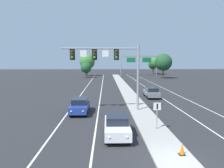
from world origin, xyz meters
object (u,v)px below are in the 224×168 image
at_px(car_receding_grey, 151,92).
at_px(tree_far_right_c, 157,62).
at_px(tree_far_right_b, 163,62).
at_px(tree_far_left_b, 86,68).
at_px(traffic_cone_median_nose, 182,149).
at_px(car_oncoming_white, 117,125).
at_px(highway_sign_gantry, 139,59).
at_px(car_oncoming_blue, 80,105).
at_px(overhead_signal_mast, 111,62).
at_px(median_sign_post, 157,111).
at_px(tree_far_right_a, 153,65).
at_px(tree_far_left_a, 87,62).

bearing_deg(car_receding_grey, tree_far_right_c, 75.61).
distance_m(tree_far_right_b, tree_far_left_b, 25.01).
bearing_deg(tree_far_right_c, traffic_cone_median_nose, -102.50).
xyz_separation_m(car_oncoming_white, highway_sign_gantry, (11.24, 61.04, 5.34)).
height_order(car_oncoming_blue, car_receding_grey, same).
xyz_separation_m(car_receding_grey, traffic_cone_median_nose, (-2.55, -19.98, -0.31)).
distance_m(overhead_signal_mast, median_sign_post, 8.56).
bearing_deg(overhead_signal_mast, tree_far_left_b, 98.56).
xyz_separation_m(car_oncoming_blue, tree_far_right_b, (21.06, 43.92, 4.31)).
distance_m(traffic_cone_median_nose, tree_far_right_b, 56.60).
relative_size(tree_far_right_a, tree_far_right_b, 0.77).
bearing_deg(tree_far_right_b, median_sign_post, -105.83).
bearing_deg(tree_far_left_b, traffic_cone_median_nose, -79.37).
bearing_deg(car_receding_grey, traffic_cone_median_nose, -97.28).
distance_m(overhead_signal_mast, highway_sign_gantry, 54.49).
distance_m(car_oncoming_white, tree_far_left_a, 63.27).
relative_size(median_sign_post, tree_far_left_a, 0.27).
xyz_separation_m(overhead_signal_mast, traffic_cone_median_nose, (3.89, -11.45, -5.03)).
bearing_deg(traffic_cone_median_nose, car_oncoming_white, 134.61).
xyz_separation_m(car_receding_grey, highway_sign_gantry, (5.06, 44.73, 5.34)).
height_order(car_receding_grey, tree_far_right_b, tree_far_right_b).
relative_size(tree_far_right_c, tree_far_left_b, 1.52).
bearing_deg(car_receding_grey, median_sign_post, -100.74).
bearing_deg(car_oncoming_blue, traffic_cone_median_nose, -56.11).
distance_m(highway_sign_gantry, tree_far_right_a, 18.03).
distance_m(overhead_signal_mast, tree_far_right_a, 71.79).
bearing_deg(highway_sign_gantry, tree_far_right_c, 46.42).
bearing_deg(highway_sign_gantry, car_receding_grey, -96.46).
height_order(highway_sign_gantry, tree_far_right_b, tree_far_right_b).
bearing_deg(median_sign_post, highway_sign_gantry, 82.45).
xyz_separation_m(car_oncoming_blue, tree_far_left_b, (-3.66, 47.25, 2.51)).
bearing_deg(car_receding_grey, highway_sign_gantry, 83.54).
relative_size(car_receding_grey, tree_far_right_c, 0.58).
xyz_separation_m(car_receding_grey, tree_far_right_b, (11.27, 34.71, 4.31)).
bearing_deg(tree_far_right_c, overhead_signal_mast, -107.98).
height_order(traffic_cone_median_nose, tree_far_right_a, tree_far_right_a).
relative_size(overhead_signal_mast, median_sign_post, 3.86).
relative_size(median_sign_post, tree_far_right_c, 0.28).
xyz_separation_m(car_receding_grey, tree_far_left_b, (-13.44, 38.04, 2.51)).
relative_size(overhead_signal_mast, highway_sign_gantry, 0.64).
bearing_deg(tree_far_right_c, tree_far_left_a, -164.59).
distance_m(tree_far_right_c, tree_far_left_b, 31.64).
relative_size(tree_far_right_a, tree_far_left_a, 0.75).
bearing_deg(tree_far_right_a, car_oncoming_white, -104.64).
height_order(car_oncoming_white, tree_far_right_b, tree_far_right_b).
relative_size(tree_far_left_a, tree_far_right_c, 1.04).
xyz_separation_m(tree_far_left_a, tree_far_left_b, (0.29, -8.32, -1.95)).
distance_m(car_receding_grey, tree_far_right_c, 55.87).
bearing_deg(tree_far_left_a, traffic_cone_median_nose, -80.43).
bearing_deg(tree_far_right_b, highway_sign_gantry, 121.78).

